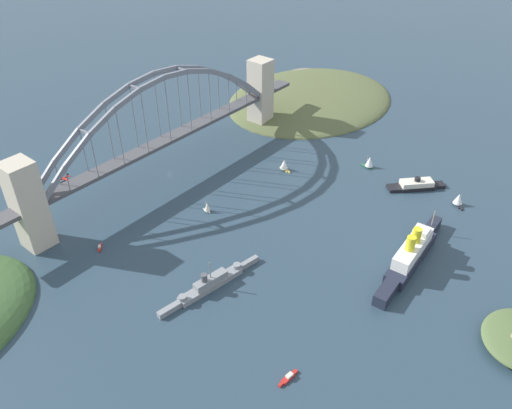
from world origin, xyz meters
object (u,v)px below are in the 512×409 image
Objects in this scene: naval_cruiser at (210,284)px; small_boat_3 at (207,207)px; ocean_liner at (411,254)px; small_boat_2 at (100,247)px; harbor_arch_bridge at (166,136)px; small_boat_5 at (459,199)px; seaplane_taxiing_near_bridge at (65,179)px; small_boat_0 at (369,162)px; small_boat_1 at (288,378)px; harbor_ferry_steamer at (416,185)px; small_boat_4 at (284,165)px.

naval_cruiser reaches higher than small_boat_3.
ocean_liner reaches higher than small_boat_2.
small_boat_5 is at bearing 117.83° from harbor_arch_bridge.
harbor_arch_bridge is 33.31× the size of small_boat_3.
naval_cruiser is (64.41, 100.80, -26.18)m from harbor_arch_bridge.
seaplane_taxiing_near_bridge is 1.05× the size of small_boat_0.
seaplane_taxiing_near_bridge is 1.83× the size of small_boat_2.
naval_cruiser is at bearing -106.25° from small_boat_1.
naval_cruiser reaches higher than seaplane_taxiing_near_bridge.
harbor_ferry_steamer is 140.52m from small_boat_3.
harbor_arch_bridge reaches higher than harbor_ferry_steamer.
small_boat_5 is at bearing 87.03° from harbor_ferry_steamer.
harbor_arch_bridge is 174.71m from ocean_liner.
ocean_liner reaches higher than small_boat_5.
small_boat_0 is (-160.11, 3.45, 1.70)m from naval_cruiser.
ocean_liner reaches higher than naval_cruiser.
small_boat_0 is at bearing -161.21° from small_boat_1.
seaplane_taxiing_near_bridge is at bearing -52.47° from harbor_ferry_steamer.
small_boat_1 is at bearing 63.27° from harbor_arch_bridge.
naval_cruiser is 125.79m from small_boat_4.
small_boat_0 is at bearing 157.37° from small_boat_2.
harbor_arch_bridge reaches higher than naval_cruiser.
ocean_liner is 174.20m from small_boat_2.
small_boat_5 is (-172.00, 140.82, 3.52)m from small_boat_2.
harbor_arch_bridge is 24.89× the size of seaplane_taxiing_near_bridge.
small_boat_4 is at bearing -72.14° from small_boat_5.
harbor_arch_bridge is 91.51m from small_boat_2.
harbor_arch_bridge is 26.25× the size of small_boat_0.
seaplane_taxiing_near_bridge is at bearing -69.88° from small_boat_3.
ocean_liner is at bearing 125.46° from small_boat_2.
harbor_ferry_steamer reaches higher than seaplane_taxiing_near_bridge.
ocean_liner is at bearing 139.58° from naval_cruiser.
small_boat_1 is 173.67m from small_boat_5.
small_boat_3 is (-64.88, 22.42, 2.83)m from small_boat_2.
harbor_arch_bridge reaches higher than small_boat_1.
harbor_arch_bridge is 187.01m from small_boat_1.
small_boat_0 is (-3.81, -37.63, 2.05)m from harbor_ferry_steamer.
small_boat_0 is 0.89× the size of small_boat_1.
seaplane_taxiing_near_bridge is at bearing -94.27° from naval_cruiser.
harbor_arch_bridge is at bearing -62.17° from small_boat_5.
harbor_ferry_steamer is 5.78× the size of small_boat_2.
seaplane_taxiing_near_bridge is 106.46m from small_boat_3.
small_boat_1 is at bearing 82.01° from seaplane_taxiing_near_bridge.
small_boat_0 is (-95.70, 104.25, -24.48)m from harbor_arch_bridge.
small_boat_1 is at bearing 37.51° from small_boat_4.
small_boat_1 is 130.54m from small_boat_3.
naval_cruiser reaches higher than small_boat_5.
small_boat_2 is at bearing -19.06° from small_boat_3.
harbor_ferry_steamer reaches higher than small_boat_1.
small_boat_2 is at bearing 69.98° from seaplane_taxiing_near_bridge.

